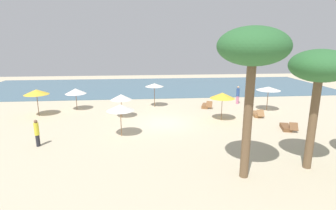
{
  "coord_description": "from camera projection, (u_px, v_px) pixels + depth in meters",
  "views": [
    {
      "loc": [
        -1.53,
        -20.16,
        6.43
      ],
      "look_at": [
        0.45,
        1.52,
        1.1
      ],
      "focal_mm": 28.37,
      "sensor_mm": 36.0,
      "label": 1
    }
  ],
  "objects": [
    {
      "name": "ground_plane",
      "position": [
        164.0,
        123.0,
        21.17
      ],
      "size": [
        60.0,
        60.0,
        0.0
      ],
      "primitive_type": "plane",
      "color": "beige"
    },
    {
      "name": "ocean_water",
      "position": [
        155.0,
        87.0,
        37.6
      ],
      "size": [
        48.0,
        16.0,
        0.06
      ],
      "primitive_type": "cube",
      "color": "#476B7F",
      "rests_on": "ground_plane"
    },
    {
      "name": "umbrella_0",
      "position": [
        36.0,
        92.0,
        22.7
      ],
      "size": [
        2.07,
        2.07,
        2.34
      ],
      "color": "brown",
      "rests_on": "ground_plane"
    },
    {
      "name": "umbrella_1",
      "position": [
        120.0,
        108.0,
        17.84
      ],
      "size": [
        1.88,
        1.88,
        2.24
      ],
      "color": "olive",
      "rests_on": "ground_plane"
    },
    {
      "name": "umbrella_2",
      "position": [
        222.0,
        96.0,
        21.45
      ],
      "size": [
        2.02,
        2.02,
        2.31
      ],
      "color": "brown",
      "rests_on": "ground_plane"
    },
    {
      "name": "umbrella_3",
      "position": [
        268.0,
        89.0,
        24.46
      ],
      "size": [
        2.18,
        2.18,
        2.26
      ],
      "color": "brown",
      "rests_on": "ground_plane"
    },
    {
      "name": "umbrella_4",
      "position": [
        154.0,
        85.0,
        25.84
      ],
      "size": [
        1.79,
        1.79,
        2.34
      ],
      "color": "brown",
      "rests_on": "ground_plane"
    },
    {
      "name": "umbrella_5",
      "position": [
        76.0,
        91.0,
        24.78
      ],
      "size": [
        1.93,
        1.93,
        2.05
      ],
      "color": "brown",
      "rests_on": "ground_plane"
    },
    {
      "name": "umbrella_6",
      "position": [
        121.0,
        97.0,
        22.28
      ],
      "size": [
        1.79,
        1.79,
        2.02
      ],
      "color": "olive",
      "rests_on": "ground_plane"
    },
    {
      "name": "lounger_0",
      "position": [
        256.0,
        114.0,
        23.11
      ],
      "size": [
        0.8,
        1.75,
        0.69
      ],
      "color": "olive",
      "rests_on": "ground_plane"
    },
    {
      "name": "lounger_1",
      "position": [
        287.0,
        127.0,
        19.59
      ],
      "size": [
        1.05,
        1.8,
        0.67
      ],
      "color": "brown",
      "rests_on": "ground_plane"
    },
    {
      "name": "lounger_2",
      "position": [
        206.0,
        106.0,
        26.06
      ],
      "size": [
        1.08,
        1.73,
        0.74
      ],
      "color": "brown",
      "rests_on": "ground_plane"
    },
    {
      "name": "person_0",
      "position": [
        238.0,
        95.0,
        27.37
      ],
      "size": [
        0.41,
        0.41,
        1.86
      ],
      "color": "#D17299",
      "rests_on": "ground_plane"
    },
    {
      "name": "person_1",
      "position": [
        37.0,
        133.0,
        16.34
      ],
      "size": [
        0.4,
        0.4,
        1.72
      ],
      "color": "#26262D",
      "rests_on": "ground_plane"
    },
    {
      "name": "palm_2",
      "position": [
        253.0,
        50.0,
        11.45
      ],
      "size": [
        3.13,
        3.13,
        7.04
      ],
      "color": "brown",
      "rests_on": "ground_plane"
    },
    {
      "name": "palm_3",
      "position": [
        320.0,
        69.0,
        12.57
      ],
      "size": [
        2.84,
        2.84,
        6.04
      ],
      "color": "brown",
      "rests_on": "ground_plane"
    }
  ]
}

